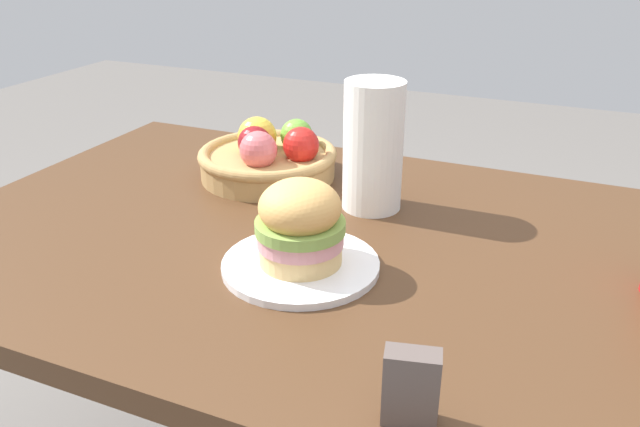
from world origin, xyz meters
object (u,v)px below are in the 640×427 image
Objects in this scene: sandwich at (297,223)px; fruit_basket at (269,156)px; napkin_holder at (411,387)px; plate at (298,264)px; paper_towel_roll at (373,146)px.

fruit_basket is (-0.22, 0.33, -0.03)m from sandwich.
fruit_basket is 3.22× the size of napkin_holder.
plate is at bearing 121.63° from napkin_holder.
napkin_holder is (0.48, -0.59, -0.00)m from fruit_basket.
paper_towel_roll reaches higher than plate.
fruit_basket is at bearing 123.97° from plate.
napkin_holder is at bearing -66.59° from paper_towel_roll.
napkin_holder reaches higher than plate.
fruit_basket is at bearing 116.04° from napkin_holder.
sandwich reaches higher than plate.
sandwich is 0.58× the size of paper_towel_roll.
sandwich is at bearing 121.63° from napkin_holder.
paper_towel_roll is at bearing 100.38° from napkin_holder.
plate is 1.03× the size of paper_towel_roll.
fruit_basket is at bearing 123.97° from sandwich.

